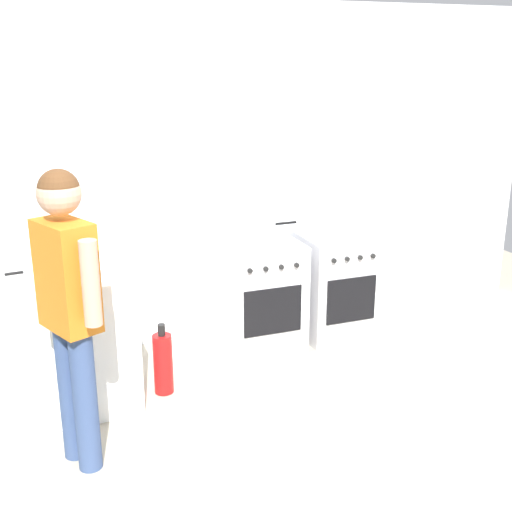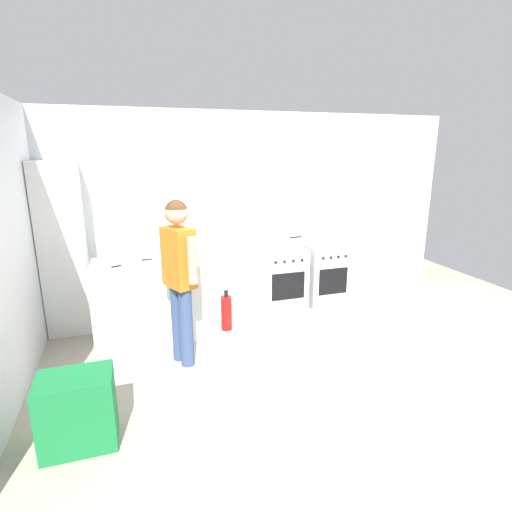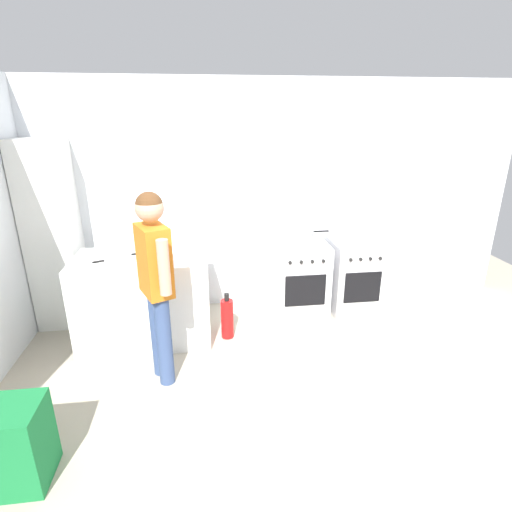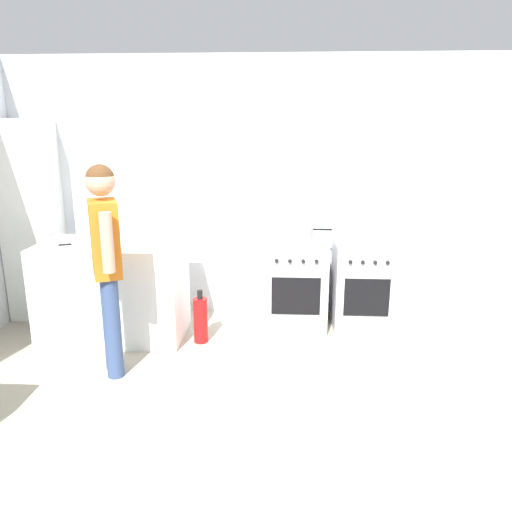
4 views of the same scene
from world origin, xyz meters
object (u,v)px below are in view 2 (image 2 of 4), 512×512
at_px(oven_right, 323,273).
at_px(fire_extinguisher, 226,312).
at_px(knife_paring, 113,267).
at_px(recycling_crate_upper, 75,394).
at_px(knife_chef, 155,259).
at_px(recycling_crate_lower, 80,427).
at_px(larder_cabinet, 63,249).
at_px(oven_left, 280,277).
at_px(pot, 283,241).
at_px(person, 179,268).

relative_size(oven_right, fire_extinguisher, 1.70).
bearing_deg(knife_paring, recycling_crate_upper, -99.63).
height_order(knife_chef, recycling_crate_upper, knife_chef).
xyz_separation_m(recycling_crate_lower, larder_cabinet, (-0.28, 2.15, 0.86)).
xyz_separation_m(knife_paring, larder_cabinet, (-0.55, 0.59, 0.09)).
bearing_deg(oven_left, knife_chef, -170.04).
bearing_deg(knife_chef, pot, 11.90).
xyz_separation_m(oven_left, larder_cabinet, (-2.65, 0.10, 0.57)).
bearing_deg(larder_cabinet, oven_right, -1.77).
relative_size(knife_chef, knife_paring, 1.54).
bearing_deg(fire_extinguisher, pot, 30.31).
bearing_deg(larder_cabinet, fire_extinguisher, -18.05).
relative_size(oven_left, knife_chef, 2.73).
height_order(oven_left, larder_cabinet, larder_cabinet).
xyz_separation_m(person, fire_extinguisher, (0.60, 0.61, -0.79)).
bearing_deg(knife_chef, recycling_crate_upper, -112.01).
bearing_deg(recycling_crate_lower, larder_cabinet, 97.50).
xyz_separation_m(pot, recycling_crate_upper, (-2.44, -2.12, -0.49)).
bearing_deg(fire_extinguisher, larder_cabinet, 161.95).
bearing_deg(oven_left, recycling_crate_upper, -139.11).
height_order(recycling_crate_upper, larder_cabinet, larder_cabinet).
bearing_deg(recycling_crate_upper, knife_chef, 67.99).
bearing_deg(knife_chef, larder_cabinet, 158.45).
bearing_deg(pot, larder_cabinet, 179.41).
xyz_separation_m(person, recycling_crate_lower, (-0.89, -0.96, -0.86)).
relative_size(person, larder_cabinet, 0.83).
height_order(oven_left, oven_right, same).
relative_size(oven_left, fire_extinguisher, 1.70).
distance_m(person, recycling_crate_upper, 1.44).
relative_size(pot, recycling_crate_upper, 0.70).
bearing_deg(recycling_crate_lower, person, 47.23).
bearing_deg(oven_right, knife_paring, -169.93).
distance_m(knife_paring, fire_extinguisher, 1.41).
bearing_deg(pot, recycling_crate_upper, -138.98).
distance_m(knife_chef, fire_extinguisher, 1.06).
bearing_deg(recycling_crate_upper, knife_paring, 80.37).
bearing_deg(knife_chef, recycling_crate_lower, -112.01).
bearing_deg(pot, person, -143.18).
bearing_deg(oven_left, knife_paring, -166.90).
height_order(oven_right, recycling_crate_lower, oven_right).
bearing_deg(oven_right, larder_cabinet, 178.23).
bearing_deg(knife_chef, oven_right, 7.17).
height_order(recycling_crate_lower, larder_cabinet, larder_cabinet).
distance_m(knife_paring, recycling_crate_lower, 1.76).
bearing_deg(oven_left, larder_cabinet, 177.80).
relative_size(fire_extinguisher, recycling_crate_lower, 0.96).
height_order(pot, recycling_crate_lower, pot).
bearing_deg(recycling_crate_upper, person, 47.23).
relative_size(recycling_crate_lower, recycling_crate_upper, 1.00).
relative_size(knife_chef, recycling_crate_lower, 0.60).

